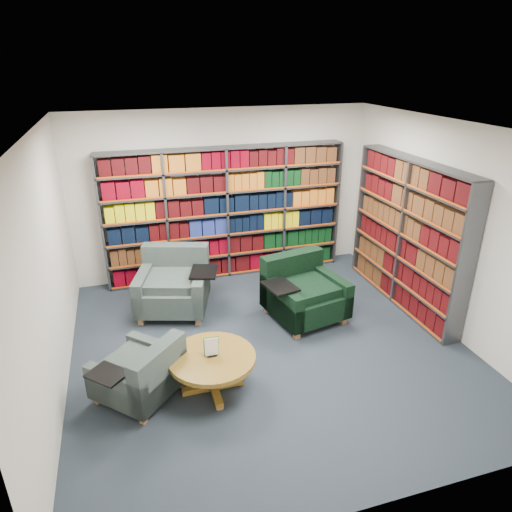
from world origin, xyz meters
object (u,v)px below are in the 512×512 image
object	(u,v)px
chair_teal_front	(143,375)
coffee_table	(212,363)
chair_teal_left	(174,285)
chair_green_right	(302,293)

from	to	relation	value
chair_teal_front	coffee_table	world-z (taller)	chair_teal_front
chair_teal_front	coffee_table	size ratio (longest dim) A/B	1.14
chair_teal_left	coffee_table	size ratio (longest dim) A/B	1.34
chair_green_right	chair_teal_front	world-z (taller)	chair_green_right
chair_teal_left	chair_teal_front	world-z (taller)	chair_teal_left
chair_green_right	coffee_table	distance (m)	2.03
chair_teal_left	chair_green_right	bearing A→B (deg)	-23.85
chair_teal_front	coffee_table	distance (m)	0.77
chair_teal_left	coffee_table	xyz separation A→B (m)	(0.15, -2.04, 0.00)
chair_green_right	coffee_table	xyz separation A→B (m)	(-1.59, -1.27, 0.01)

